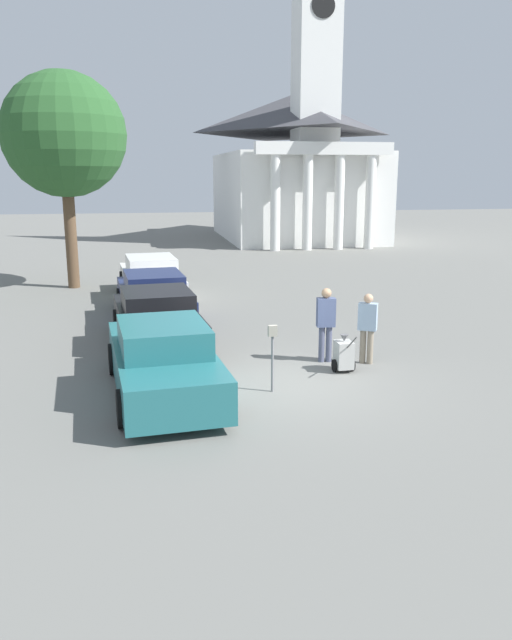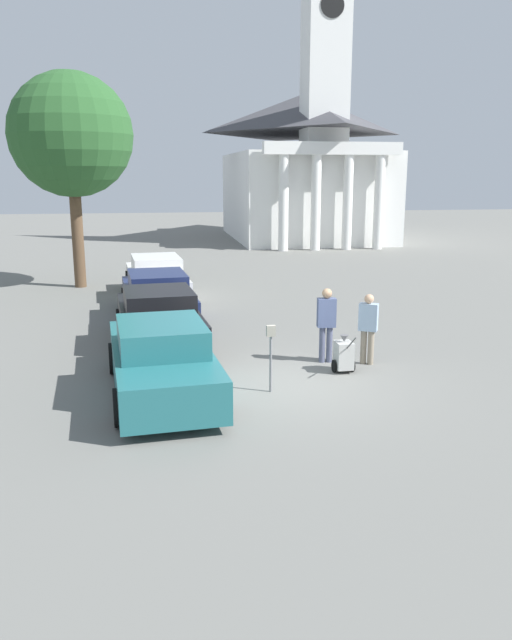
% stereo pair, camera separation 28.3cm
% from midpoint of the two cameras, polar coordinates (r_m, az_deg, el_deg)
% --- Properties ---
extents(ground_plane, '(120.00, 120.00, 0.00)m').
position_cam_midpoint_polar(ground_plane, '(13.10, 3.28, -5.88)').
color(ground_plane, slate).
extents(parked_car_teal, '(2.30, 5.07, 1.49)m').
position_cam_midpoint_polar(parked_car_teal, '(12.48, -8.00, -3.65)').
color(parked_car_teal, '#23666B').
rests_on(parked_car_teal, ground_plane).
extents(parked_car_black, '(2.32, 4.80, 1.48)m').
position_cam_midpoint_polar(parked_car_black, '(15.89, -8.37, 0.04)').
color(parked_car_black, black).
rests_on(parked_car_black, ground_plane).
extents(parked_car_navy, '(2.32, 5.17, 1.42)m').
position_cam_midpoint_polar(parked_car_navy, '(19.09, -8.59, 2.15)').
color(parked_car_navy, '#19234C').
rests_on(parked_car_navy, ground_plane).
extents(parked_car_white, '(2.29, 5.38, 1.49)m').
position_cam_midpoint_polar(parked_car_white, '(22.25, -8.75, 3.79)').
color(parked_car_white, silver).
rests_on(parked_car_white, ground_plane).
extents(parking_meter, '(0.18, 0.09, 1.37)m').
position_cam_midpoint_polar(parking_meter, '(12.37, 2.02, -2.38)').
color(parking_meter, slate).
rests_on(parking_meter, ground_plane).
extents(person_worker, '(0.44, 0.26, 1.74)m').
position_cam_midpoint_polar(person_worker, '(14.43, 7.01, -0.04)').
color(person_worker, '#515670').
rests_on(person_worker, ground_plane).
extents(person_supervisor, '(0.47, 0.40, 1.64)m').
position_cam_midpoint_polar(person_supervisor, '(14.45, 10.76, -0.44)').
color(person_supervisor, gray).
rests_on(person_supervisor, ground_plane).
extents(equipment_cart, '(0.47, 0.99, 1.00)m').
position_cam_midpoint_polar(equipment_cart, '(13.92, 8.60, -3.19)').
color(equipment_cart, '#B2B2AD').
rests_on(equipment_cart, ground_plane).
extents(church, '(9.53, 14.00, 21.99)m').
position_cam_midpoint_polar(church, '(42.60, 4.70, 14.60)').
color(church, white).
rests_on(church, ground_plane).
extents(shade_tree, '(4.53, 4.53, 7.95)m').
position_cam_midpoint_polar(shade_tree, '(24.83, -16.23, 15.88)').
color(shade_tree, brown).
rests_on(shade_tree, ground_plane).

